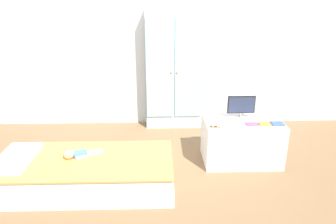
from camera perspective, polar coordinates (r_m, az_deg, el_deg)
name	(u,v)px	position (r m, az deg, el deg)	size (l,w,h in m)	color
ground_plane	(149,177)	(3.44, -3.51, -11.75)	(10.00, 10.00, 0.02)	brown
back_wall	(150,33)	(4.52, -3.32, 14.30)	(6.40, 0.05, 2.70)	silver
bed	(86,172)	(3.33, -14.73, -10.59)	(1.76, 0.84, 0.29)	white
pillow	(16,158)	(3.46, -26.09, -7.55)	(0.32, 0.60, 0.05)	white
doll	(76,154)	(3.30, -16.47, -7.38)	(0.38, 0.20, 0.10)	#4C84C6
wardrobe	(174,70)	(4.44, 1.07, 7.65)	(0.80, 0.27, 1.69)	silver
tv_stand	(241,141)	(3.72, 13.25, -5.15)	(0.87, 0.54, 0.50)	white
tv_monitor	(241,105)	(3.65, 13.26, 1.19)	(0.32, 0.10, 0.26)	#99999E
rocking_horse_toy	(216,122)	(3.36, 8.79, -1.88)	(0.10, 0.04, 0.12)	#8E6642
book_purple	(252,124)	(3.53, 15.08, -2.16)	(0.13, 0.09, 0.01)	#8E51B2
book_orange	(265,124)	(3.57, 17.27, -2.11)	(0.13, 0.10, 0.01)	orange
book_blue	(277,124)	(3.62, 19.34, -2.02)	(0.13, 0.11, 0.02)	blue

